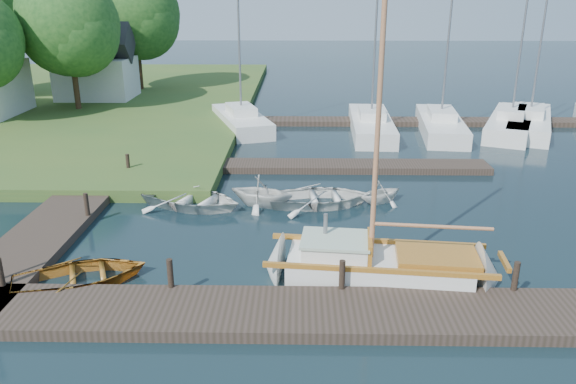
{
  "coord_description": "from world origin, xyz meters",
  "views": [
    {
      "loc": [
        0.32,
        -18.07,
        7.63
      ],
      "look_at": [
        0.0,
        0.0,
        1.2
      ],
      "focal_mm": 35.0,
      "sensor_mm": 36.0,
      "label": 1
    }
  ],
  "objects_px": {
    "tender_a": "(192,197)",
    "marina_boat_2": "(371,123)",
    "mooring_post_2": "(342,275)",
    "sailboat": "(383,268)",
    "marina_boat_0": "(241,119)",
    "mooring_post_3": "(516,276)",
    "mooring_post_4": "(87,204)",
    "mooring_post_0": "(0,272)",
    "tender_c": "(320,195)",
    "mooring_post_5": "(128,163)",
    "tender_b": "(261,190)",
    "marina_boat_3": "(441,123)",
    "mooring_post_1": "(170,273)",
    "marina_boat_5": "(529,121)",
    "house_c": "(96,68)",
    "marina_boat_4": "(511,122)",
    "tree_3": "(68,24)",
    "dinghy": "(80,272)",
    "tree_7": "(135,13)",
    "tender_d": "(381,190)"
  },
  "relations": [
    {
      "from": "tender_a",
      "to": "mooring_post_1",
      "type": "bearing_deg",
      "value": -153.05
    },
    {
      "from": "mooring_post_0",
      "to": "dinghy",
      "type": "xyz_separation_m",
      "value": [
        1.84,
        0.66,
        -0.33
      ]
    },
    {
      "from": "tender_a",
      "to": "marina_boat_2",
      "type": "bearing_deg",
      "value": -12.71
    },
    {
      "from": "tender_c",
      "to": "mooring_post_5",
      "type": "bearing_deg",
      "value": 63.24
    },
    {
      "from": "mooring_post_3",
      "to": "marina_boat_4",
      "type": "distance_m",
      "value": 20.36
    },
    {
      "from": "marina_boat_0",
      "to": "marina_boat_4",
      "type": "distance_m",
      "value": 15.74
    },
    {
      "from": "tender_d",
      "to": "marina_boat_5",
      "type": "distance_m",
      "value": 15.99
    },
    {
      "from": "mooring_post_4",
      "to": "marina_boat_5",
      "type": "relative_size",
      "value": 0.07
    },
    {
      "from": "mooring_post_2",
      "to": "sailboat",
      "type": "xyz_separation_m",
      "value": [
        1.25,
        1.08,
        -0.36
      ]
    },
    {
      "from": "marina_boat_4",
      "to": "marina_boat_5",
      "type": "bearing_deg",
      "value": -54.73
    },
    {
      "from": "mooring_post_3",
      "to": "sailboat",
      "type": "bearing_deg",
      "value": 161.63
    },
    {
      "from": "mooring_post_3",
      "to": "tender_c",
      "type": "height_order",
      "value": "mooring_post_3"
    },
    {
      "from": "tender_a",
      "to": "marina_boat_3",
      "type": "xyz_separation_m",
      "value": [
        12.17,
        12.06,
        0.19
      ]
    },
    {
      "from": "mooring_post_5",
      "to": "sailboat",
      "type": "bearing_deg",
      "value": -42.46
    },
    {
      "from": "marina_boat_0",
      "to": "marina_boat_5",
      "type": "height_order",
      "value": "marina_boat_5"
    },
    {
      "from": "mooring_post_0",
      "to": "marina_boat_4",
      "type": "xyz_separation_m",
      "value": [
        20.22,
        19.22,
        -0.14
      ]
    },
    {
      "from": "mooring_post_1",
      "to": "tender_d",
      "type": "xyz_separation_m",
      "value": [
        6.53,
        7.26,
        -0.21
      ]
    },
    {
      "from": "dinghy",
      "to": "tree_7",
      "type": "bearing_deg",
      "value": -10.23
    },
    {
      "from": "mooring_post_5",
      "to": "tree_7",
      "type": "height_order",
      "value": "tree_7"
    },
    {
      "from": "tender_c",
      "to": "marina_boat_2",
      "type": "height_order",
      "value": "marina_boat_2"
    },
    {
      "from": "tender_c",
      "to": "marina_boat_2",
      "type": "distance_m",
      "value": 12.25
    },
    {
      "from": "mooring_post_3",
      "to": "tender_d",
      "type": "distance_m",
      "value": 7.67
    },
    {
      "from": "mooring_post_0",
      "to": "marina_boat_2",
      "type": "height_order",
      "value": "marina_boat_2"
    },
    {
      "from": "house_c",
      "to": "mooring_post_4",
      "type": "bearing_deg",
      "value": -72.35
    },
    {
      "from": "mooring_post_1",
      "to": "marina_boat_5",
      "type": "bearing_deg",
      "value": 49.07
    },
    {
      "from": "mooring_post_4",
      "to": "marina_boat_2",
      "type": "bearing_deg",
      "value": 49.93
    },
    {
      "from": "dinghy",
      "to": "marina_boat_5",
      "type": "height_order",
      "value": "marina_boat_5"
    },
    {
      "from": "tender_d",
      "to": "dinghy",
      "type": "bearing_deg",
      "value": 93.52
    },
    {
      "from": "mooring_post_0",
      "to": "mooring_post_1",
      "type": "distance_m",
      "value": 4.5
    },
    {
      "from": "mooring_post_0",
      "to": "tree_7",
      "type": "relative_size",
      "value": 0.09
    },
    {
      "from": "mooring_post_0",
      "to": "mooring_post_5",
      "type": "distance_m",
      "value": 10.01
    },
    {
      "from": "tender_a",
      "to": "house_c",
      "type": "distance_m",
      "value": 22.93
    },
    {
      "from": "mooring_post_5",
      "to": "tender_a",
      "type": "bearing_deg",
      "value": -44.85
    },
    {
      "from": "mooring_post_3",
      "to": "mooring_post_4",
      "type": "relative_size",
      "value": 1.0
    },
    {
      "from": "mooring_post_3",
      "to": "mooring_post_4",
      "type": "bearing_deg",
      "value": 158.96
    },
    {
      "from": "mooring_post_3",
      "to": "tree_3",
      "type": "relative_size",
      "value": 0.09
    },
    {
      "from": "marina_boat_2",
      "to": "marina_boat_0",
      "type": "bearing_deg",
      "value": 85.98
    },
    {
      "from": "tender_b",
      "to": "marina_boat_3",
      "type": "bearing_deg",
      "value": -20.77
    },
    {
      "from": "dinghy",
      "to": "tender_d",
      "type": "relative_size",
      "value": 1.9
    },
    {
      "from": "sailboat",
      "to": "marina_boat_4",
      "type": "height_order",
      "value": "marina_boat_4"
    },
    {
      "from": "mooring_post_5",
      "to": "tree_3",
      "type": "relative_size",
      "value": 0.09
    },
    {
      "from": "tree_7",
      "to": "tender_d",
      "type": "bearing_deg",
      "value": -56.87
    },
    {
      "from": "mooring_post_5",
      "to": "marina_boat_5",
      "type": "bearing_deg",
      "value": 24.36
    },
    {
      "from": "mooring_post_1",
      "to": "mooring_post_4",
      "type": "bearing_deg",
      "value": 128.66
    },
    {
      "from": "marina_boat_5",
      "to": "mooring_post_3",
      "type": "bearing_deg",
      "value": -179.53
    },
    {
      "from": "mooring_post_0",
      "to": "marina_boat_4",
      "type": "bearing_deg",
      "value": 43.56
    },
    {
      "from": "marina_boat_3",
      "to": "marina_boat_2",
      "type": "bearing_deg",
      "value": 96.8
    },
    {
      "from": "mooring_post_0",
      "to": "mooring_post_2",
      "type": "bearing_deg",
      "value": 0.0
    },
    {
      "from": "mooring_post_4",
      "to": "tender_c",
      "type": "height_order",
      "value": "mooring_post_4"
    },
    {
      "from": "sailboat",
      "to": "tender_c",
      "type": "height_order",
      "value": "sailboat"
    }
  ]
}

